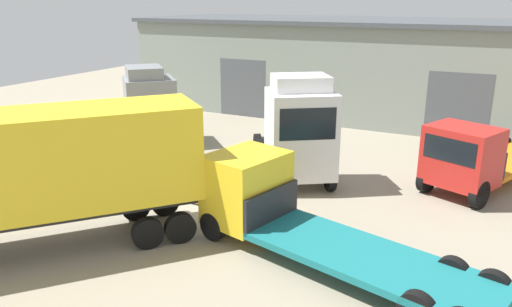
# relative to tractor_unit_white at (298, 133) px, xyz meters

# --- Properties ---
(ground_plane) EXTENTS (60.00, 60.00, 0.00)m
(ground_plane) POSITION_rel_tractor_unit_white_xyz_m (-1.35, -4.42, -2.10)
(ground_plane) COLOR gray
(warehouse_building) EXTENTS (29.43, 10.32, 5.96)m
(warehouse_building) POSITION_rel_tractor_unit_white_xyz_m (-1.35, 14.48, 0.89)
(warehouse_building) COLOR gray
(warehouse_building) RESTS_ON ground_plane
(tractor_unit_white) EXTENTS (5.51, 6.45, 4.43)m
(tractor_unit_white) POSITION_rel_tractor_unit_white_xyz_m (0.00, 0.00, 0.00)
(tractor_unit_white) COLOR silver
(tractor_unit_white) RESTS_ON ground_plane
(container_trailer_white) EXTENTS (7.92, 8.63, 4.20)m
(container_trailer_white) POSITION_rel_tractor_unit_white_xyz_m (-4.50, -8.64, 0.56)
(container_trailer_white) COLOR yellow
(container_trailer_white) RESTS_ON ground_plane
(tractor_unit_grey) EXTENTS (6.37, 6.39, 4.01)m
(tractor_unit_grey) POSITION_rel_tractor_unit_white_xyz_m (-9.22, 1.43, -0.21)
(tractor_unit_grey) COLOR gray
(tractor_unit_grey) RESTS_ON ground_plane
(flatbed_truck_red) EXTENTS (5.18, 7.92, 2.73)m
(flatbed_truck_red) POSITION_rel_tractor_unit_white_xyz_m (6.46, 2.38, -0.78)
(flatbed_truck_red) COLOR red
(flatbed_truck_red) RESTS_ON ground_plane
(flatbed_truck_yellow) EXTENTS (9.07, 4.53, 2.66)m
(flatbed_truck_yellow) POSITION_rel_tractor_unit_white_xyz_m (1.64, -5.33, -0.85)
(flatbed_truck_yellow) COLOR yellow
(flatbed_truck_yellow) RESTS_ON ground_plane
(traffic_cone) EXTENTS (0.40, 0.40, 0.55)m
(traffic_cone) POSITION_rel_tractor_unit_white_xyz_m (-2.38, -3.70, -1.84)
(traffic_cone) COLOR black
(traffic_cone) RESTS_ON ground_plane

